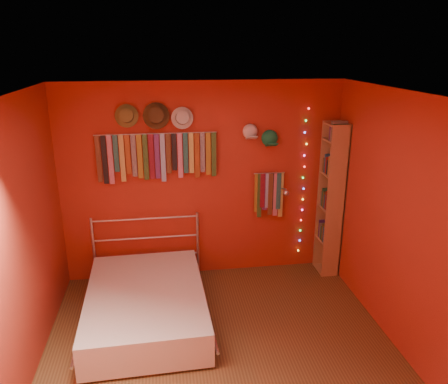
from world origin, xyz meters
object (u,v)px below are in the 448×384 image
reading_lamp (285,192)px  bookshelf (334,199)px  tie_rack (156,155)px  bed (146,304)px

reading_lamp → bookshelf: (0.65, 0.02, -0.13)m
bookshelf → tie_rack: bearing=176.0°
reading_lamp → bookshelf: size_ratio=0.16×
reading_lamp → bookshelf: 0.67m
bookshelf → bed: bearing=-161.3°
reading_lamp → tie_rack: bearing=173.6°
reading_lamp → bookshelf: bookshelf is taller
bed → reading_lamp: bearing=22.9°
tie_rack → bookshelf: (2.22, -0.15, -0.62)m
reading_lamp → bookshelf: bearing=1.9°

